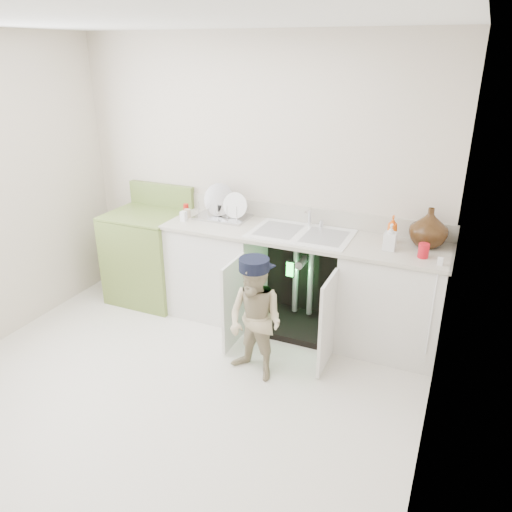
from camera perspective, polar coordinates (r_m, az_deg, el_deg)
The scene contains 5 objects.
ground at distance 3.91m, azimuth -9.17°, elevation -14.54°, with size 3.50×3.50×0.00m, color beige.
room_shell at distance 3.32m, azimuth -10.49°, elevation 2.95°, with size 6.00×5.50×1.26m.
counter_run at distance 4.39m, azimuth 5.35°, elevation -2.73°, with size 2.44×1.02×1.21m.
avocado_stove at distance 5.05m, azimuth -12.05°, elevation 0.14°, with size 0.72×0.65×1.11m.
repair_worker at distance 3.73m, azimuth -0.08°, elevation -7.28°, with size 0.54×0.72×0.97m.
Camera 1 is at (1.79, -2.57, 2.35)m, focal length 35.00 mm.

